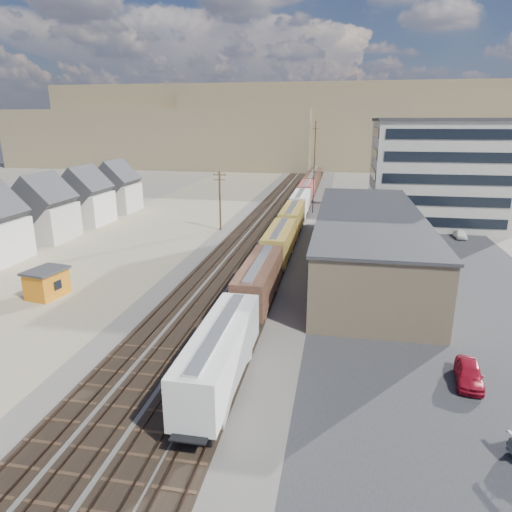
% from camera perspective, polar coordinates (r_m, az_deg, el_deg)
% --- Properties ---
extents(ground, '(300.00, 300.00, 0.00)m').
position_cam_1_polar(ground, '(38.17, -8.24, -11.87)').
color(ground, '#6B6356').
rests_on(ground, ground).
extents(ballast_bed, '(18.00, 200.00, 0.06)m').
position_cam_1_polar(ballast_bed, '(84.38, 2.56, 4.24)').
color(ballast_bed, '#4C4742').
rests_on(ballast_bed, ground).
extents(dirt_yard, '(24.00, 180.00, 0.03)m').
position_cam_1_polar(dirt_yard, '(80.25, -12.78, 3.18)').
color(dirt_yard, '#85775B').
rests_on(dirt_yard, ground).
extents(asphalt_lot, '(26.00, 120.00, 0.04)m').
position_cam_1_polar(asphalt_lot, '(69.88, 18.92, 0.71)').
color(asphalt_lot, '#232326').
rests_on(asphalt_lot, ground).
extents(rail_tracks, '(11.40, 200.00, 0.24)m').
position_cam_1_polar(rail_tracks, '(84.44, 2.19, 4.31)').
color(rail_tracks, black).
rests_on(rail_tracks, ground).
extents(freight_train, '(3.00, 119.74, 4.46)m').
position_cam_1_polar(freight_train, '(82.04, 5.09, 5.81)').
color(freight_train, black).
rests_on(freight_train, ground).
extents(warehouse, '(12.40, 40.40, 7.25)m').
position_cam_1_polar(warehouse, '(58.57, 13.77, 1.86)').
color(warehouse, tan).
rests_on(warehouse, ground).
extents(office_tower, '(22.60, 18.60, 18.45)m').
position_cam_1_polar(office_tower, '(88.63, 21.59, 9.76)').
color(office_tower, '#9E998E').
rests_on(office_tower, ground).
extents(utility_pole_north, '(2.20, 0.32, 10.00)m').
position_cam_1_polar(utility_pole_north, '(77.33, -4.53, 7.04)').
color(utility_pole_north, '#382619').
rests_on(utility_pole_north, ground).
extents(radio_mast, '(1.20, 0.16, 18.00)m').
position_cam_1_polar(radio_mast, '(92.24, 7.28, 10.91)').
color(radio_mast, black).
rests_on(radio_mast, ground).
extents(townhouse_row, '(8.15, 68.16, 10.47)m').
position_cam_1_polar(townhouse_row, '(73.83, -27.69, 3.97)').
color(townhouse_row, '#B7B2A8').
rests_on(townhouse_row, ground).
extents(hills_north, '(265.00, 80.00, 32.00)m').
position_cam_1_polar(hills_north, '(199.92, 7.57, 15.34)').
color(hills_north, brown).
rests_on(hills_north, ground).
extents(maintenance_shed, '(3.88, 4.66, 3.06)m').
position_cam_1_polar(maintenance_shed, '(53.19, -24.68, -3.06)').
color(maintenance_shed, '#BF6B12').
rests_on(maintenance_shed, ground).
extents(parked_car_red, '(2.37, 4.64, 1.51)m').
position_cam_1_polar(parked_car_red, '(36.80, 25.08, -13.21)').
color(parked_car_red, maroon).
rests_on(parked_car_red, ground).
extents(parked_car_white, '(3.92, 5.49, 1.72)m').
position_cam_1_polar(parked_car_white, '(45.26, 20.90, -6.93)').
color(parked_car_white, silver).
rests_on(parked_car_white, ground).
extents(parked_car_blue, '(4.07, 5.63, 1.42)m').
position_cam_1_polar(parked_car_blue, '(90.87, 19.53, 4.63)').
color(parked_car_blue, navy).
rests_on(parked_car_blue, ground).
extents(parked_car_far, '(1.62, 3.97, 1.35)m').
position_cam_1_polar(parked_car_far, '(79.61, 24.17, 2.51)').
color(parked_car_far, white).
rests_on(parked_car_far, ground).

